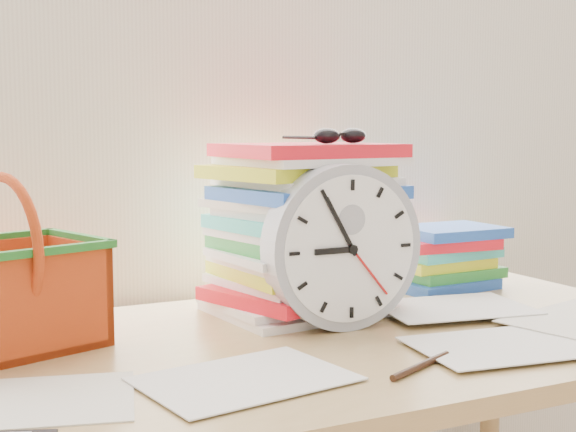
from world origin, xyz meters
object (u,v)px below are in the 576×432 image
book_stack (441,257)px  clock (342,247)px  paper_stack (302,228)px  desk (300,384)px  basket (5,264)px

book_stack → clock: bearing=-149.7°
book_stack → paper_stack: bearing=-168.9°
desk → clock: 0.23m
clock → book_stack: 0.42m
desk → basket: 0.49m
paper_stack → desk: bearing=-118.5°
paper_stack → book_stack: (0.36, 0.07, -0.09)m
paper_stack → basket: (-0.51, -0.03, -0.02)m
book_stack → basket: (-0.88, -0.10, 0.07)m
clock → basket: size_ratio=1.05×
paper_stack → book_stack: paper_stack is taller
paper_stack → basket: 0.51m
desk → basket: size_ratio=5.39×
desk → paper_stack: bearing=61.5°
paper_stack → basket: paper_stack is taller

